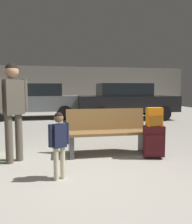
{
  "coord_description": "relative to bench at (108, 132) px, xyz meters",
  "views": [
    {
      "loc": [
        -0.57,
        -2.89,
        1.28
      ],
      "look_at": [
        0.25,
        1.3,
        0.85
      ],
      "focal_mm": 36.62,
      "sensor_mm": 36.0,
      "label": 1
    }
  ],
  "objects": [
    {
      "name": "ground_plane",
      "position": [
        -0.5,
        2.59,
        -0.49
      ],
      "size": [
        18.0,
        18.0,
        0.1
      ],
      "primitive_type": "cube",
      "color": "gray"
    },
    {
      "name": "garage_back_wall",
      "position": [
        -0.5,
        11.45,
        0.96
      ],
      "size": [
        18.0,
        0.12,
        2.8
      ],
      "primitive_type": "cube",
      "color": "gray",
      "rests_on": "ground_plane"
    },
    {
      "name": "bench",
      "position": [
        0.0,
        0.0,
        0.0
      ],
      "size": [
        1.61,
        0.55,
        0.89
      ],
      "color": "brown",
      "rests_on": "ground_plane"
    },
    {
      "name": "suitcase",
      "position": [
        0.77,
        -0.44,
        -0.12
      ],
      "size": [
        0.42,
        0.31,
        0.6
      ],
      "color": "#471419",
      "rests_on": "ground_plane"
    },
    {
      "name": "backpack_bright",
      "position": [
        0.77,
        -0.44,
        0.33
      ],
      "size": [
        0.29,
        0.21,
        0.34
      ],
      "color": "orange",
      "rests_on": "suitcase"
    },
    {
      "name": "child",
      "position": [
        -0.98,
        -1.12,
        0.15
      ],
      "size": [
        0.29,
        0.19,
        0.96
      ],
      "color": "beige",
      "rests_on": "ground_plane"
    },
    {
      "name": "adult",
      "position": [
        -1.73,
        -0.17,
        0.62
      ],
      "size": [
        0.47,
        0.42,
        1.72
      ],
      "color": "brown",
      "rests_on": "ground_plane"
    },
    {
      "name": "parked_car_far",
      "position": [
        -1.81,
        6.02,
        0.36
      ],
      "size": [
        4.13,
        1.87,
        1.51
      ],
      "color": "slate",
      "rests_on": "ground_plane"
    },
    {
      "name": "parked_car_near",
      "position": [
        2.03,
        4.98,
        0.36
      ],
      "size": [
        4.16,
        1.91,
        1.51
      ],
      "color": "black",
      "rests_on": "ground_plane"
    }
  ]
}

